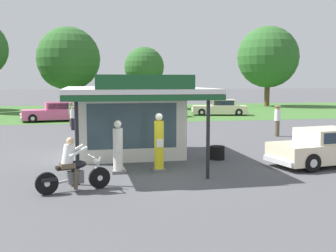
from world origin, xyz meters
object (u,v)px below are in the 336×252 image
Objects in this scene: bystander_admiring_sedan at (73,118)px; parked_car_back_row_centre at (54,113)px; spare_tire_stack at (217,153)px; bystander_leaning_by_kiosk at (71,113)px; gas_pump_offside at (159,145)px; featured_classic_sedan at (332,148)px; gas_pump_nearside at (118,149)px; parked_car_back_row_centre_left at (220,108)px; bystander_strolling_foreground at (109,117)px; motorcycle_with_rider at (72,169)px; bystander_chatting_near_pumps at (277,120)px; parked_car_back_row_far_left at (154,109)px.

parked_car_back_row_centre is at bearing 103.34° from bystander_admiring_sedan.
parked_car_back_row_centre reaches higher than spare_tire_stack.
bystander_admiring_sedan is 1.98m from bystander_leaning_by_kiosk.
gas_pump_offside reaches higher than featured_classic_sedan.
gas_pump_nearside is 20.15m from parked_car_back_row_centre.
bystander_strolling_foreground is (-10.79, -8.84, 0.13)m from parked_car_back_row_centre_left.
bystander_strolling_foreground is (2.08, 16.00, 0.14)m from motorcycle_with_rider.
parked_car_back_row_centre_left is 3.03× the size of bystander_chatting_near_pumps.
bystander_strolling_foreground is at bearing -57.19° from parked_car_back_row_centre.
parked_car_back_row_centre_left reaches higher than featured_classic_sedan.
bystander_strolling_foreground is at bearing -119.50° from parked_car_back_row_far_left.
parked_car_back_row_centre is (-3.32, 19.88, -0.16)m from gas_pump_nearside.
parked_car_back_row_far_left is 3.33× the size of bystander_leaning_by_kiosk.
parked_car_back_row_centre_left is (11.37, 22.67, -0.17)m from gas_pump_nearside.
parked_car_back_row_centre is (-11.37, 20.03, 0.04)m from featured_classic_sedan.
gas_pump_offside is at bearing -136.83° from bystander_chatting_near_pumps.
bystander_leaning_by_kiosk reaches higher than spare_tire_stack.
parked_car_back_row_centre_left is 15.17m from bystander_leaning_by_kiosk.
bystander_chatting_near_pumps is (8.32, 7.81, 0.02)m from gas_pump_offside.
parked_car_back_row_centre is at bearing 112.41° from spare_tire_stack.
bystander_chatting_near_pumps reaches higher than parked_car_back_row_centre.
motorcycle_with_rider is at bearing -145.11° from spare_tire_stack.
bystander_chatting_near_pumps reaches higher than motorcycle_with_rider.
spare_tire_stack is at bearing 32.89° from gas_pump_offside.
motorcycle_with_rider is (-1.49, -2.18, -0.18)m from gas_pump_nearside.
gas_pump_nearside is at bearing -116.65° from parked_car_back_row_centre_left.
gas_pump_offside is 0.97× the size of motorcycle_with_rider.
spare_tire_stack is at bearing 153.85° from featured_classic_sedan.
parked_car_back_row_far_left is at bearing 80.69° from gas_pump_offside.
bystander_chatting_near_pumps is at bearing -25.66° from bystander_admiring_sedan.
bystander_chatting_near_pumps is at bearing 41.60° from motorcycle_with_rider.
bystander_leaning_by_kiosk reaches higher than parked_car_back_row_centre.
parked_car_back_row_far_left is (-6.41, -1.09, 0.06)m from parked_car_back_row_centre_left.
gas_pump_offside reaches higher than parked_car_back_row_centre_left.
gas_pump_offside is 6.63m from featured_classic_sedan.
parked_car_back_row_far_left is at bearing -170.33° from parked_car_back_row_centre_left.
parked_car_back_row_far_left is (8.29, 1.70, 0.05)m from parked_car_back_row_centre.
parked_car_back_row_centre is (-1.83, 22.05, 0.02)m from motorcycle_with_rider.
parked_car_back_row_centre_left is 22.12m from spare_tire_stack.
featured_classic_sedan is 1.02× the size of parked_car_back_row_centre.
bystander_admiring_sedan is (-3.20, 13.34, -0.13)m from gas_pump_offside.
parked_car_back_row_far_left is at bearing 50.71° from bystander_admiring_sedan.
gas_pump_offside is 3.42× the size of spare_tire_stack.
featured_classic_sedan reaches higher than spare_tire_stack.
bystander_strolling_foreground reaches higher than featured_classic_sedan.
gas_pump_nearside is at bearing -141.32° from bystander_chatting_near_pumps.
parked_car_back_row_centre is 4.78m from bystander_leaning_by_kiosk.
bystander_leaning_by_kiosk is at bearing 93.79° from bystander_admiring_sedan.
parked_car_back_row_centre_left is at bearing 35.36° from bystander_admiring_sedan.
bystander_leaning_by_kiosk is at bearing 147.20° from bystander_chatting_near_pumps.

